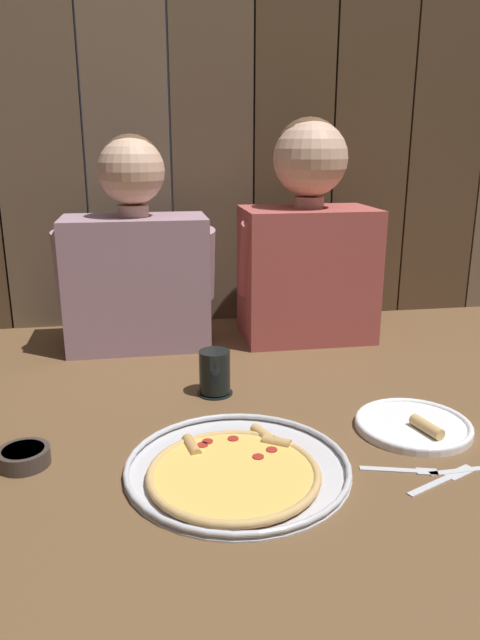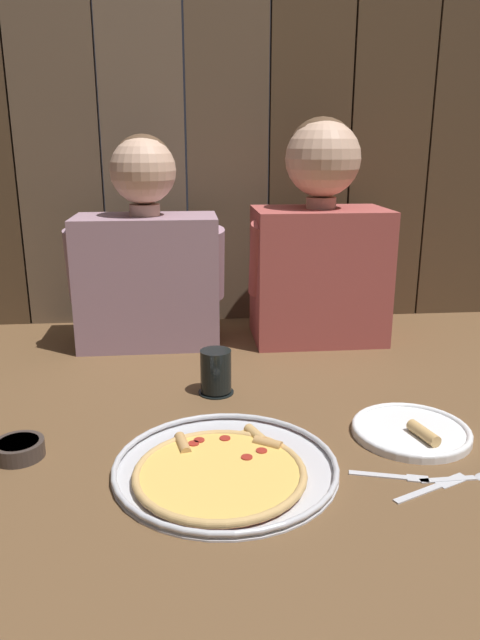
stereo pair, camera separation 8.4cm
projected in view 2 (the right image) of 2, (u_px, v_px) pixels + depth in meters
name	position (u px, v px, depth m)	size (l,w,h in m)	color
ground_plane	(255.00, 419.00, 1.19)	(3.20, 3.20, 0.00)	brown
pizza_tray	(223.00, 468.00, 0.99)	(0.38, 0.38, 0.03)	silver
dinner_plate	(411.00, 430.00, 1.12)	(0.22, 0.22, 0.03)	white
drinking_glass	(216.00, 372.00, 1.30)	(0.08, 0.08, 0.10)	black
dipping_bowl	(19.00, 448.00, 1.04)	(0.09, 0.09, 0.03)	#3D332D
table_fork	(393.00, 476.00, 0.98)	(0.13, 0.05, 0.01)	silver
table_knife	(432.00, 488.00, 0.95)	(0.15, 0.08, 0.01)	silver
table_spoon	(475.00, 476.00, 0.98)	(0.14, 0.03, 0.01)	silver
diner_left	(147.00, 255.00, 1.58)	(0.41, 0.20, 0.56)	gray
diner_right	(320.00, 240.00, 1.61)	(0.39, 0.24, 0.60)	#AD4C47
wooden_backdrop_wall	(227.00, 109.00, 1.71)	(2.19, 0.03, 1.26)	brown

